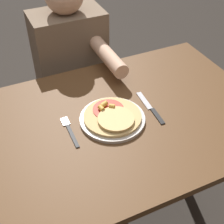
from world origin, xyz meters
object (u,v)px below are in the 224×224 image
at_px(plate, 112,118).
at_px(knife, 151,108).
at_px(pizza, 112,116).
at_px(person_diner, 72,66).
at_px(dining_table, 116,139).
at_px(fork, 69,130).

xyz_separation_m(plate, knife, (0.17, -0.00, -0.00)).
height_order(pizza, person_diner, person_diner).
distance_m(dining_table, fork, 0.22).
bearing_deg(person_diner, pizza, -92.58).
bearing_deg(knife, fork, 177.12).
bearing_deg(knife, pizza, -179.96).
xyz_separation_m(dining_table, person_diner, (0.01, 0.60, 0.02)).
height_order(pizza, knife, pizza).
relative_size(dining_table, fork, 7.16).
bearing_deg(dining_table, knife, -0.16).
xyz_separation_m(pizza, fork, (-0.17, 0.02, -0.02)).
height_order(pizza, fork, pizza).
xyz_separation_m(plate, person_diner, (0.03, 0.59, -0.10)).
bearing_deg(fork, dining_table, -5.16).
bearing_deg(fork, plate, -4.21).
bearing_deg(fork, person_diner, 70.81).
distance_m(plate, fork, 0.18).
height_order(dining_table, person_diner, person_diner).
distance_m(plate, knife, 0.18).
relative_size(fork, person_diner, 0.15).
xyz_separation_m(fork, knife, (0.35, -0.02, 0.00)).
xyz_separation_m(plate, fork, (-0.17, 0.01, -0.00)).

